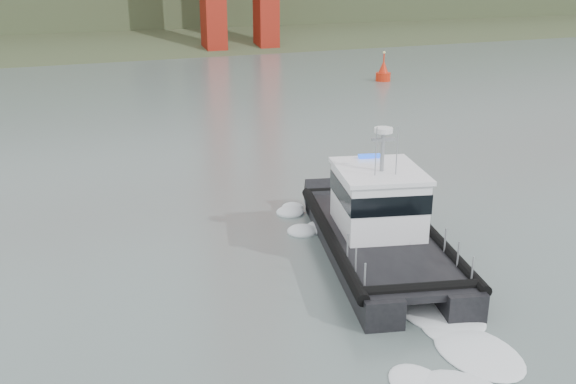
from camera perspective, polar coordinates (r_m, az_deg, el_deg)
name	(u,v)px	position (r m, az deg, el deg)	size (l,w,h in m)	color
ground	(411,349)	(20.91, 10.90, -13.55)	(400.00, 400.00, 0.00)	#53625F
patrol_boat	(379,224)	(26.41, 8.11, -2.80)	(7.18, 12.19, 5.57)	black
nav_buoy	(383,73)	(70.15, 8.47, 10.45)	(1.59, 1.59, 3.32)	red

